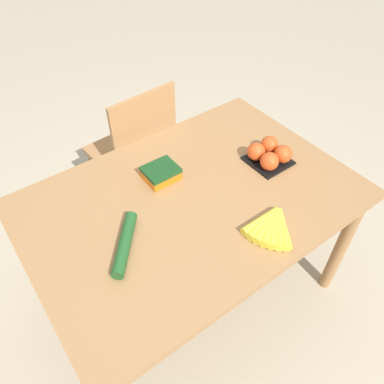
% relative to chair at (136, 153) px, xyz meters
% --- Properties ---
extents(ground_plane, '(12.00, 12.00, 0.00)m').
position_rel_chair_xyz_m(ground_plane, '(-0.10, -0.67, -0.49)').
color(ground_plane, '#B7A88E').
extents(dining_table, '(1.36, 0.94, 0.74)m').
position_rel_chair_xyz_m(dining_table, '(-0.10, -0.67, 0.16)').
color(dining_table, '#9E7044').
rests_on(dining_table, ground_plane).
extents(chair, '(0.45, 0.43, 0.92)m').
position_rel_chair_xyz_m(chair, '(0.00, 0.00, 0.00)').
color(chair, '#A87547').
rests_on(chair, ground_plane).
extents(banana_bunch, '(0.20, 0.18, 0.04)m').
position_rel_chair_xyz_m(banana_bunch, '(0.04, -0.99, 0.27)').
color(banana_bunch, brown).
rests_on(banana_bunch, dining_table).
extents(tomato_pack, '(0.18, 0.18, 0.09)m').
position_rel_chair_xyz_m(tomato_pack, '(0.32, -0.70, 0.30)').
color(tomato_pack, black).
rests_on(tomato_pack, dining_table).
extents(carrot_bag, '(0.14, 0.12, 0.06)m').
position_rel_chair_xyz_m(carrot_bag, '(-0.14, -0.50, 0.28)').
color(carrot_bag, orange).
rests_on(carrot_bag, dining_table).
extents(cucumber_near, '(0.21, 0.24, 0.05)m').
position_rel_chair_xyz_m(cucumber_near, '(-0.45, -0.74, 0.27)').
color(cucumber_near, '#1E5123').
rests_on(cucumber_near, dining_table).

